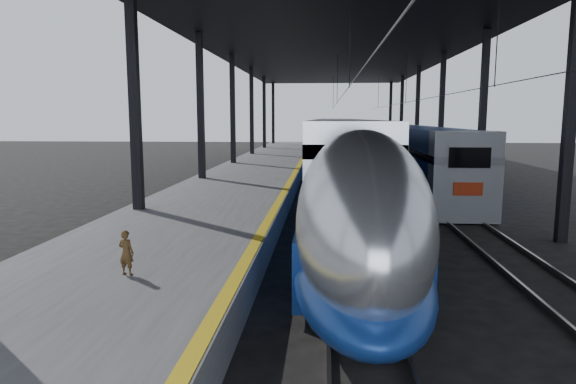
# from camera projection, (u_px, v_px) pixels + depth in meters

# --- Properties ---
(ground) EXTENTS (160.00, 160.00, 0.00)m
(ground) POSITION_uv_depth(u_px,v_px,m) (281.00, 279.00, 14.09)
(ground) COLOR black
(ground) RESTS_ON ground
(platform) EXTENTS (6.00, 80.00, 1.00)m
(platform) POSITION_uv_depth(u_px,v_px,m) (254.00, 177.00, 34.01)
(platform) COLOR #4C4C4F
(platform) RESTS_ON ground
(yellow_strip) EXTENTS (0.30, 80.00, 0.01)m
(yellow_strip) POSITION_uv_depth(u_px,v_px,m) (297.00, 170.00, 33.74)
(yellow_strip) COLOR gold
(yellow_strip) RESTS_ON platform
(rails) EXTENTS (6.52, 80.00, 0.16)m
(rails) POSITION_uv_depth(u_px,v_px,m) (376.00, 184.00, 33.50)
(rails) COLOR slate
(rails) RESTS_ON ground
(canopy) EXTENTS (18.00, 75.00, 9.47)m
(canopy) POSITION_uv_depth(u_px,v_px,m) (338.00, 42.00, 32.39)
(canopy) COLOR black
(canopy) RESTS_ON ground
(tgv_train) EXTENTS (3.00, 65.20, 4.30)m
(tgv_train) POSITION_uv_depth(u_px,v_px,m) (336.00, 150.00, 38.55)
(tgv_train) COLOR silver
(tgv_train) RESTS_ON ground
(second_train) EXTENTS (2.80, 56.05, 3.85)m
(second_train) POSITION_uv_depth(u_px,v_px,m) (388.00, 144.00, 47.78)
(second_train) COLOR navy
(second_train) RESTS_ON ground
(child) EXTENTS (0.41, 0.32, 0.99)m
(child) POSITION_uv_depth(u_px,v_px,m) (126.00, 253.00, 11.12)
(child) COLOR #473217
(child) RESTS_ON platform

